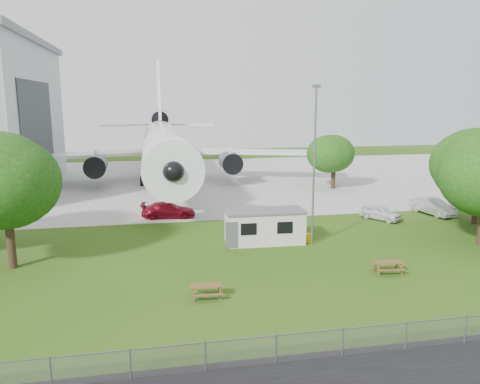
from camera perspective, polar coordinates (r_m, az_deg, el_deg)
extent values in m
plane|color=#3F5F1B|center=(29.37, -2.55, -10.87)|extent=(160.00, 160.00, 0.00)
cube|color=#B7B7B2|center=(65.99, -7.46, 1.41)|extent=(120.00, 46.00, 0.03)
cube|color=#2D3033|center=(61.49, -23.35, 6.23)|extent=(0.16, 16.00, 12.96)
cylinder|color=white|center=(61.27, -9.21, 5.42)|extent=(5.40, 34.00, 5.40)
cone|color=white|center=(42.41, -8.31, 3.00)|extent=(5.40, 5.50, 5.40)
cone|color=white|center=(82.14, -9.75, 7.36)|extent=(4.86, 9.00, 4.86)
cube|color=white|center=(65.40, -20.32, 4.17)|extent=(21.36, 10.77, 0.36)
cube|color=white|center=(66.15, 1.64, 4.92)|extent=(21.36, 10.77, 0.36)
cube|color=white|center=(81.98, -9.88, 11.34)|extent=(0.46, 9.96, 12.17)
cylinder|color=#515459|center=(61.33, -17.10, 3.11)|extent=(2.50, 4.20, 2.50)
cylinder|color=#515459|center=(61.87, -1.23, 3.66)|extent=(2.50, 4.20, 2.50)
cylinder|color=#515459|center=(81.04, -9.78, 8.73)|extent=(2.60, 4.50, 2.60)
cylinder|color=black|center=(46.54, -8.40, -1.17)|extent=(0.36, 0.36, 2.40)
cylinder|color=black|center=(62.73, -11.69, 1.87)|extent=(0.44, 0.44, 2.40)
cylinder|color=black|center=(62.90, -6.58, 2.06)|extent=(0.44, 0.44, 2.40)
cube|color=silver|center=(36.73, 3.02, -4.29)|extent=(6.08, 2.70, 2.50)
cube|color=#59595B|center=(36.40, 3.04, -2.30)|extent=(6.29, 2.91, 0.12)
cylinder|color=gold|center=(37.37, 8.32, -5.56)|extent=(0.50, 0.50, 0.70)
cube|color=gray|center=(20.99, 1.57, -20.42)|extent=(58.00, 0.04, 1.30)
cylinder|color=slate|center=(35.66, 9.01, 2.93)|extent=(0.16, 0.16, 12.00)
cylinder|color=#382619|center=(34.60, -26.13, -5.82)|extent=(0.56, 0.56, 3.17)
sphere|color=#2E6C15|center=(33.76, -26.69, 0.50)|extent=(7.39, 7.39, 7.39)
cylinder|color=#382619|center=(47.26, 26.81, -1.65)|extent=(0.56, 0.56, 3.07)
sphere|color=#2E6C15|center=(46.65, 27.21, 2.85)|extent=(8.72, 8.72, 8.72)
cylinder|color=#382619|center=(60.38, 11.28, 1.57)|extent=(0.56, 0.56, 2.46)
sphere|color=#2E6C15|center=(59.97, 11.39, 4.40)|extent=(5.71, 5.71, 5.71)
imported|color=white|center=(45.69, 16.74, -2.45)|extent=(3.45, 4.11, 1.33)
imported|color=#A8AAAF|center=(49.42, 22.48, -1.68)|extent=(2.52, 4.99, 1.57)
imported|color=maroon|center=(44.99, -8.73, -2.21)|extent=(5.22, 2.50, 1.47)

